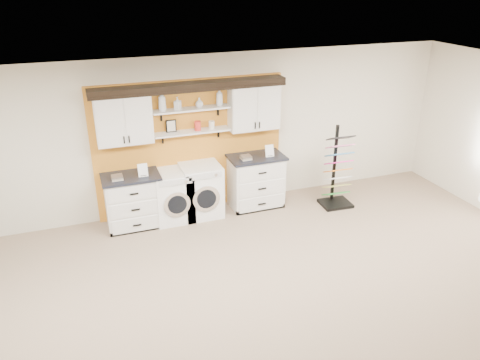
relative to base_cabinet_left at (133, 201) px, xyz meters
name	(u,v)px	position (x,y,z in m)	size (l,w,h in m)	color
floor	(280,355)	(1.13, -3.64, -0.47)	(10.00, 10.00, 0.00)	gray
ceiling	(291,121)	(1.13, -3.64, 2.33)	(10.00, 10.00, 0.00)	white
wall_back	(190,135)	(1.13, 0.36, 0.93)	(10.00, 10.00, 0.00)	beige
accent_panel	(191,147)	(1.13, 0.32, 0.73)	(3.40, 0.07, 2.40)	orange
upper_cabinet_left	(123,119)	(0.00, 0.15, 1.41)	(0.90, 0.35, 0.84)	silver
upper_cabinet_right	(254,106)	(2.26, 0.15, 1.41)	(0.90, 0.35, 0.84)	silver
shelf_lower	(192,132)	(1.13, 0.16, 1.06)	(1.32, 0.28, 0.03)	silver
shelf_upper	(191,109)	(1.13, 0.16, 1.46)	(1.32, 0.28, 0.03)	silver
crown_molding	(190,85)	(1.13, 0.17, 1.86)	(3.30, 0.41, 0.13)	black
picture_frame	(171,126)	(0.78, 0.21, 1.19)	(0.18, 0.02, 0.22)	black
canister_red	(198,126)	(1.23, 0.16, 1.16)	(0.11, 0.11, 0.16)	red
canister_cream	(212,125)	(1.48, 0.16, 1.15)	(0.10, 0.10, 0.14)	silver
base_cabinet_left	(133,201)	(0.00, 0.00, 0.00)	(0.96, 0.66, 0.94)	silver
base_cabinet_right	(256,181)	(2.26, 0.00, 0.03)	(1.02, 0.66, 0.99)	silver
washer	(173,195)	(0.69, 0.00, -0.01)	(0.65, 0.71, 0.91)	white
dryer	(201,190)	(1.21, 0.00, 0.01)	(0.68, 0.71, 0.96)	white
sample_rack	(337,180)	(3.69, -0.49, 0.03)	(0.58, 0.49, 1.53)	black
soap_bottle_a	(162,101)	(0.65, 0.16, 1.64)	(0.13, 0.13, 0.33)	silver
soap_bottle_b	(178,103)	(0.90, 0.16, 1.58)	(0.10, 0.10, 0.21)	silver
soap_bottle_c	(199,103)	(1.27, 0.16, 1.56)	(0.13, 0.13, 0.17)	silver
soap_bottle_d	(219,97)	(1.63, 0.16, 1.63)	(0.12, 0.12, 0.30)	silver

